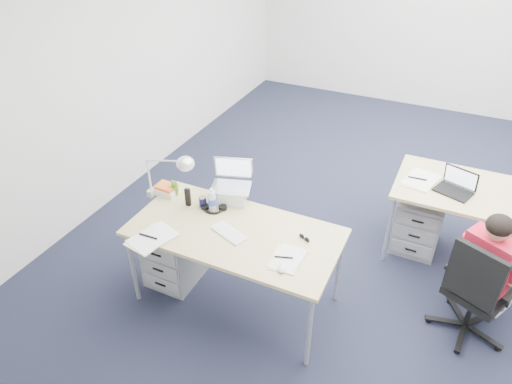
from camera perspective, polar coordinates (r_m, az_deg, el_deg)
floor at (r=4.76m, az=17.10°, el=-5.43°), size 7.00×7.00×0.00m
room at (r=3.96m, az=21.30°, el=14.25°), size 6.02×7.02×2.80m
desk_near at (r=3.49m, az=-2.69°, el=-5.44°), size 1.60×0.80×0.73m
desk_far at (r=4.37m, az=27.42°, el=-0.80°), size 1.60×0.80×0.73m
office_chair at (r=3.90m, az=25.20°, el=-12.88°), size 0.76×0.76×0.91m
seated_person at (r=3.83m, az=27.23°, el=-8.60°), size 0.53×0.65×1.08m
drawer_pedestal_near at (r=4.03m, az=-9.97°, el=-7.33°), size 0.40×0.50×0.55m
drawer_pedestal_far at (r=4.57m, az=19.65°, el=-3.42°), size 0.40×0.50×0.55m
silver_laptop at (r=3.70m, az=-3.15°, el=1.14°), size 0.38×0.33×0.34m
wireless_keyboard at (r=3.43m, az=-3.39°, el=-5.12°), size 0.32×0.22×0.01m
computer_mouse at (r=3.13m, az=3.28°, el=-9.48°), size 0.09×0.11×0.03m
headphones at (r=3.69m, az=-5.28°, el=-1.90°), size 0.26×0.23×0.03m
can_koozie at (r=3.71m, az=-6.66°, el=-1.20°), size 0.07×0.07×0.10m
water_bottle at (r=3.64m, az=-5.53°, el=-0.92°), size 0.06×0.06×0.20m
bear_figurine at (r=3.87m, az=-10.14°, el=0.54°), size 0.09×0.08×0.14m
book_stack at (r=3.92m, az=-11.11°, el=0.31°), size 0.20×0.16×0.08m
cordless_phone at (r=3.72m, az=-8.52°, el=-0.63°), size 0.04×0.03×0.16m
papers_left at (r=3.47m, az=-13.01°, el=-5.66°), size 0.31×0.38×0.01m
papers_right at (r=3.22m, az=3.79°, el=-8.36°), size 0.20×0.28×0.01m
sunglasses at (r=3.39m, az=6.06°, el=-5.76°), size 0.11×0.08×0.02m
desk_lamp at (r=3.74m, az=-11.55°, el=2.10°), size 0.45×0.28×0.48m
dark_laptop at (r=4.18m, az=23.69°, el=1.17°), size 0.37×0.36×0.21m
far_papers at (r=4.29m, az=19.79°, el=1.40°), size 0.32×0.39×0.01m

